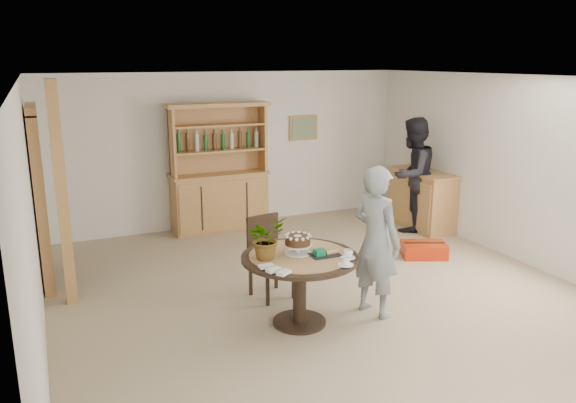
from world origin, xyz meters
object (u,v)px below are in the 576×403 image
Objects in this scene: dining_chair at (268,251)px; red_suitcase at (424,250)px; dining_table at (300,269)px; hutch at (219,188)px; sideboard at (421,199)px; adult_person at (412,175)px; teen_boy at (376,241)px.

dining_chair reaches higher than red_suitcase.
dining_table is 0.83m from dining_chair.
dining_table is (-0.26, -3.57, -0.08)m from hutch.
adult_person is at bearing -170.52° from sideboard.
dining_table is at bearing -144.76° from sideboard.
teen_boy is (0.85, -0.10, 0.21)m from dining_table.
hutch is 3.29m from sideboard.
hutch reaches higher than dining_table.
red_suitcase is at bearing -4.27° from dining_chair.
teen_boy is 2.16m from red_suitcase.
teen_boy is 3.25m from adult_person.
sideboard is 0.77× the size of teen_boy.
dining_table is (-3.30, -2.33, 0.13)m from sideboard.
teen_boy is (0.87, -0.93, 0.28)m from dining_chair.
teen_boy is 2.31× the size of red_suitcase.
adult_person reaches higher than sideboard.
dining_chair is 1.30m from teen_boy.
hutch is 1.62× the size of sideboard.
sideboard is at bearing 35.24° from dining_table.
sideboard is at bearing 165.69° from adult_person.
adult_person is 1.53m from red_suitcase.
hutch reaches higher than adult_person.
teen_boy is (-2.45, -2.43, 0.35)m from sideboard.
red_suitcase is (2.21, -2.43, -0.59)m from hutch.
dining_chair is at bearing 1.65° from adult_person.
hutch is at bearing 72.95° from dining_chair.
dining_table is 0.88m from teen_boy.
dining_table is at bearing 65.97° from teen_boy.
hutch reaches higher than dining_chair.
adult_person is (-0.24, -0.04, 0.44)m from sideboard.
adult_person reaches higher than red_suitcase.
dining_chair is (-0.27, -2.74, -0.15)m from hutch.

